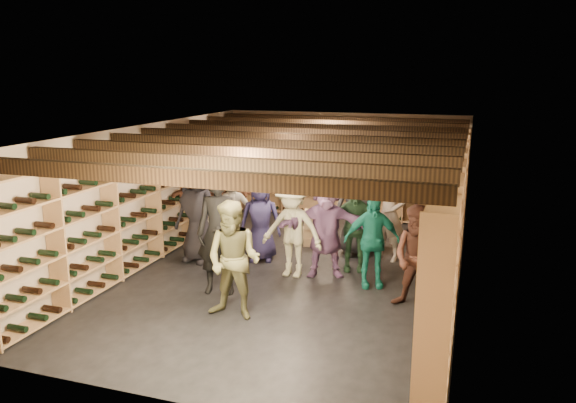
{
  "coord_description": "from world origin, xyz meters",
  "views": [
    {
      "loc": [
        2.8,
        -8.52,
        3.33
      ],
      "look_at": [
        -0.09,
        0.2,
        1.18
      ],
      "focal_mm": 35.0,
      "sensor_mm": 36.0,
      "label": 1
    }
  ],
  "objects_px": {
    "person_1": "(219,233)",
    "person_7": "(389,215)",
    "person_5": "(214,197)",
    "person_9": "(232,209)",
    "person_12": "(358,208)",
    "crate_loose": "(313,233)",
    "person_6": "(260,220)",
    "person_2": "(234,260)",
    "person_3": "(292,229)",
    "person_8": "(418,259)",
    "person_11": "(326,227)",
    "person_10": "(354,227)",
    "person_0": "(197,212)",
    "person_4": "(372,241)",
    "crate_stack_right": "(369,234)",
    "crate_stack_left": "(317,228)"
  },
  "relations": [
    {
      "from": "crate_stack_right",
      "to": "person_8",
      "type": "relative_size",
      "value": 0.34
    },
    {
      "from": "person_3",
      "to": "person_11",
      "type": "relative_size",
      "value": 0.96
    },
    {
      "from": "crate_loose",
      "to": "person_5",
      "type": "relative_size",
      "value": 0.28
    },
    {
      "from": "person_3",
      "to": "person_9",
      "type": "distance_m",
      "value": 1.95
    },
    {
      "from": "person_3",
      "to": "person_12",
      "type": "distance_m",
      "value": 1.64
    },
    {
      "from": "crate_loose",
      "to": "person_11",
      "type": "height_order",
      "value": "person_11"
    },
    {
      "from": "person_2",
      "to": "person_6",
      "type": "distance_m",
      "value": 2.42
    },
    {
      "from": "person_0",
      "to": "person_8",
      "type": "relative_size",
      "value": 1.17
    },
    {
      "from": "person_6",
      "to": "person_12",
      "type": "xyz_separation_m",
      "value": [
        1.57,
        0.85,
        0.14
      ]
    },
    {
      "from": "person_5",
      "to": "person_12",
      "type": "height_order",
      "value": "person_5"
    },
    {
      "from": "person_12",
      "to": "person_11",
      "type": "bearing_deg",
      "value": -125.46
    },
    {
      "from": "person_3",
      "to": "person_9",
      "type": "height_order",
      "value": "person_3"
    },
    {
      "from": "crate_stack_left",
      "to": "person_10",
      "type": "height_order",
      "value": "person_10"
    },
    {
      "from": "crate_stack_left",
      "to": "person_7",
      "type": "height_order",
      "value": "person_7"
    },
    {
      "from": "person_8",
      "to": "person_12",
      "type": "xyz_separation_m",
      "value": [
        -1.3,
        2.17,
        0.12
      ]
    },
    {
      "from": "crate_stack_left",
      "to": "person_9",
      "type": "distance_m",
      "value": 1.69
    },
    {
      "from": "person_5",
      "to": "person_10",
      "type": "bearing_deg",
      "value": -36.51
    },
    {
      "from": "person_7",
      "to": "crate_stack_left",
      "type": "bearing_deg",
      "value": 179.42
    },
    {
      "from": "person_9",
      "to": "crate_stack_left",
      "type": "bearing_deg",
      "value": 6.09
    },
    {
      "from": "person_2",
      "to": "person_3",
      "type": "relative_size",
      "value": 1.03
    },
    {
      "from": "person_8",
      "to": "person_11",
      "type": "xyz_separation_m",
      "value": [
        -1.58,
        0.94,
        0.07
      ]
    },
    {
      "from": "person_1",
      "to": "person_7",
      "type": "relative_size",
      "value": 1.13
    },
    {
      "from": "person_3",
      "to": "person_9",
      "type": "xyz_separation_m",
      "value": [
        -1.58,
        1.15,
        -0.05
      ]
    },
    {
      "from": "person_5",
      "to": "person_9",
      "type": "height_order",
      "value": "person_5"
    },
    {
      "from": "crate_stack_right",
      "to": "person_8",
      "type": "distance_m",
      "value": 2.95
    },
    {
      "from": "person_1",
      "to": "person_2",
      "type": "bearing_deg",
      "value": -64.27
    },
    {
      "from": "crate_stack_right",
      "to": "person_9",
      "type": "distance_m",
      "value": 2.68
    },
    {
      "from": "person_12",
      "to": "person_9",
      "type": "bearing_deg",
      "value": 164.1
    },
    {
      "from": "crate_loose",
      "to": "person_8",
      "type": "distance_m",
      "value": 3.87
    },
    {
      "from": "person_2",
      "to": "person_9",
      "type": "distance_m",
      "value": 3.21
    },
    {
      "from": "person_0",
      "to": "person_12",
      "type": "relative_size",
      "value": 1.0
    },
    {
      "from": "crate_stack_right",
      "to": "person_9",
      "type": "height_order",
      "value": "person_9"
    },
    {
      "from": "crate_loose",
      "to": "person_10",
      "type": "height_order",
      "value": "person_10"
    },
    {
      "from": "person_11",
      "to": "crate_loose",
      "type": "bearing_deg",
      "value": 95.28
    },
    {
      "from": "person_0",
      "to": "person_2",
      "type": "xyz_separation_m",
      "value": [
        1.57,
        -1.97,
        -0.07
      ]
    },
    {
      "from": "person_1",
      "to": "person_8",
      "type": "xyz_separation_m",
      "value": [
        2.92,
        0.29,
        -0.18
      ]
    },
    {
      "from": "person_8",
      "to": "crate_stack_left",
      "type": "bearing_deg",
      "value": 147.03
    },
    {
      "from": "crate_loose",
      "to": "person_9",
      "type": "height_order",
      "value": "person_9"
    },
    {
      "from": "person_1",
      "to": "person_7",
      "type": "xyz_separation_m",
      "value": [
        2.21,
        2.35,
        -0.11
      ]
    },
    {
      "from": "person_1",
      "to": "crate_loose",
      "type": "bearing_deg",
      "value": 69.05
    },
    {
      "from": "person_1",
      "to": "person_7",
      "type": "bearing_deg",
      "value": 35.19
    },
    {
      "from": "person_0",
      "to": "person_4",
      "type": "relative_size",
      "value": 1.19
    },
    {
      "from": "person_2",
      "to": "person_7",
      "type": "xyz_separation_m",
      "value": [
        1.64,
        3.1,
        0.01
      ]
    },
    {
      "from": "person_9",
      "to": "person_11",
      "type": "relative_size",
      "value": 0.91
    },
    {
      "from": "person_6",
      "to": "person_9",
      "type": "height_order",
      "value": "person_9"
    },
    {
      "from": "person_3",
      "to": "person_5",
      "type": "distance_m",
      "value": 2.5
    },
    {
      "from": "person_7",
      "to": "person_10",
      "type": "relative_size",
      "value": 1.11
    },
    {
      "from": "crate_stack_left",
      "to": "person_0",
      "type": "height_order",
      "value": "person_0"
    },
    {
      "from": "crate_loose",
      "to": "person_3",
      "type": "height_order",
      "value": "person_3"
    },
    {
      "from": "person_2",
      "to": "person_12",
      "type": "relative_size",
      "value": 0.93
    }
  ]
}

